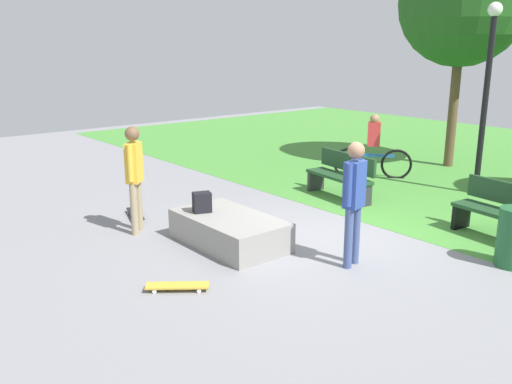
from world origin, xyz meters
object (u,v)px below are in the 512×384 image
skateboard_by_ledge (177,286)px  park_bench_near_lamppost (341,175)px  skater_performing_trick (134,171)px  cyclist_on_bicycle (373,151)px  park_bench_far_right (505,211)px  lamp_post (487,80)px  concrete_ledge (229,230)px  tree_broad_elm (463,3)px  skateboard_spare (135,214)px  backpack_on_ledge (202,202)px  skater_watching (354,194)px

skateboard_by_ledge → park_bench_near_lamppost: (-1.65, 4.90, 0.42)m
skater_performing_trick → skateboard_by_ledge: 2.63m
park_bench_near_lamppost → cyclist_on_bicycle: size_ratio=1.08×
park_bench_far_right → lamp_post: lamp_post is taller
concrete_ledge → park_bench_far_right: park_bench_far_right is taller
concrete_ledge → tree_broad_elm: 8.75m
skateboard_spare → park_bench_far_right: (4.82, 3.98, 0.42)m
backpack_on_ledge → skater_watching: size_ratio=0.18×
park_bench_far_right → lamp_post: (-1.77, 2.35, 1.88)m
skateboard_spare → park_bench_near_lamppost: park_bench_near_lamppost is taller
skater_performing_trick → skater_watching: skater_performing_trick is taller
tree_broad_elm → skater_watching: bearing=-68.2°
concrete_ledge → skater_watching: size_ratio=1.06×
skater_performing_trick → park_bench_far_right: 5.95m
skateboard_spare → tree_broad_elm: (1.18, 8.31, 3.94)m
backpack_on_ledge → skateboard_by_ledge: (1.37, -1.32, -0.56)m
skater_performing_trick → park_bench_near_lamppost: size_ratio=1.08×
skater_performing_trick → skater_watching: 3.61m
skateboard_spare → lamp_post: bearing=64.2°
skateboard_by_ledge → lamp_post: 7.71m
tree_broad_elm → cyclist_on_bicycle: (-0.44, -2.53, -3.37)m
skater_watching → skateboard_spare: 4.30m
skater_watching → lamp_post: 5.27m
backpack_on_ledge → park_bench_near_lamppost: bearing=25.3°
tree_broad_elm → skater_performing_trick: bearing=-92.7°
skater_watching → lamp_post: size_ratio=0.46×
concrete_ledge → skater_performing_trick: skater_performing_trick is taller
park_bench_near_lamppost → cyclist_on_bicycle: bearing=111.1°
skater_performing_trick → park_bench_near_lamppost: skater_performing_trick is taller
skater_watching → tree_broad_elm: (-2.79, 7.00, 2.96)m
backpack_on_ledge → cyclist_on_bicycle: size_ratio=0.21×
concrete_ledge → skateboard_spare: bearing=-167.6°
backpack_on_ledge → skater_watching: 2.48m
backpack_on_ledge → skateboard_by_ledge: bearing=-113.1°
backpack_on_ledge → cyclist_on_bicycle: (-1.02, 5.49, 0.01)m
concrete_ledge → lamp_post: bearing=81.8°
backpack_on_ledge → skater_performing_trick: bearing=144.0°
concrete_ledge → park_bench_far_right: (2.61, 3.49, 0.25)m
cyclist_on_bicycle → skater_performing_trick: bearing=-89.7°
skater_watching → skateboard_spare: bearing=-161.7°
lamp_post → cyclist_on_bicycle: bearing=-166.6°
backpack_on_ledge → tree_broad_elm: 8.72m
skater_watching → skateboard_by_ledge: (-0.85, -2.34, -0.98)m
backpack_on_ledge → lamp_post: lamp_post is taller
lamp_post → tree_broad_elm: bearing=133.4°
park_bench_near_lamppost → backpack_on_ledge: bearing=-85.5°
cyclist_on_bicycle → park_bench_far_right: bearing=-23.8°
park_bench_far_right → tree_broad_elm: size_ratio=0.30×
skater_watching → skateboard_by_ledge: 2.68m
park_bench_near_lamppost → lamp_post: size_ratio=0.43×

